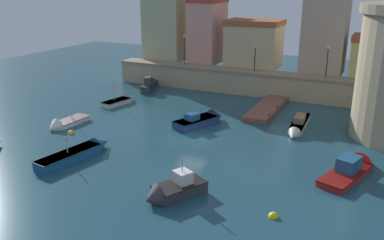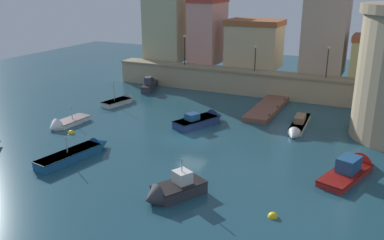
# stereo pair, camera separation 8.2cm
# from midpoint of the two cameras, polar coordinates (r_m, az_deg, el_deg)

# --- Properties ---
(ground_plane) EXTENTS (96.30, 96.30, 0.00)m
(ground_plane) POSITION_cam_midpoint_polar(r_m,az_deg,el_deg) (37.49, -0.03, -2.52)
(ground_plane) COLOR #1E4756
(quay_wall) EXTENTS (36.84, 2.69, 2.97)m
(quay_wall) POSITION_cam_midpoint_polar(r_m,az_deg,el_deg) (52.48, 8.16, 5.13)
(quay_wall) COLOR tan
(quay_wall) RESTS_ON ground
(old_town_backdrop) EXTENTS (33.04, 5.94, 9.61)m
(old_town_backdrop) POSITION_cam_midpoint_polar(r_m,az_deg,el_deg) (55.58, 7.87, 11.46)
(old_town_backdrop) COLOR #B2AF85
(old_town_backdrop) RESTS_ON ground
(pier_dock) EXTENTS (2.52, 9.73, 0.70)m
(pier_dock) POSITION_cam_midpoint_polar(r_m,az_deg,el_deg) (46.14, 10.31, 1.58)
(pier_dock) COLOR brown
(pier_dock) RESTS_ON ground
(quay_lamp_0) EXTENTS (0.32, 0.32, 3.88)m
(quay_lamp_0) POSITION_cam_midpoint_polar(r_m,az_deg,el_deg) (55.13, -0.97, 10.19)
(quay_lamp_0) COLOR black
(quay_lamp_0) RESTS_ON quay_wall
(quay_lamp_1) EXTENTS (0.32, 0.32, 3.12)m
(quay_lamp_1) POSITION_cam_midpoint_polar(r_m,az_deg,el_deg) (51.68, 8.72, 8.94)
(quay_lamp_1) COLOR black
(quay_lamp_1) RESTS_ON quay_wall
(quay_lamp_2) EXTENTS (0.32, 0.32, 3.57)m
(quay_lamp_2) POSITION_cam_midpoint_polar(r_m,az_deg,el_deg) (49.88, 18.16, 8.20)
(quay_lamp_2) COLOR black
(quay_lamp_2) RESTS_ON quay_wall
(moored_boat_0) EXTENTS (1.54, 7.39, 1.46)m
(moored_boat_0) POSITION_cam_midpoint_polar(r_m,az_deg,el_deg) (40.97, 14.38, -0.76)
(moored_boat_0) COLOR silver
(moored_boat_0) RESTS_ON ground
(moored_boat_1) EXTENTS (3.94, 6.05, 1.87)m
(moored_boat_1) POSITION_cam_midpoint_polar(r_m,az_deg,el_deg) (41.06, 1.56, 0.03)
(moored_boat_1) COLOR navy
(moored_boat_1) RESTS_ON ground
(moored_boat_2) EXTENTS (3.03, 6.14, 1.97)m
(moored_boat_2) POSITION_cam_midpoint_polar(r_m,az_deg,el_deg) (55.28, -5.63, 4.89)
(moored_boat_2) COLOR #333338
(moored_boat_2) RESTS_ON ground
(moored_boat_3) EXTENTS (2.68, 7.05, 2.42)m
(moored_boat_3) POSITION_cam_midpoint_polar(r_m,az_deg,el_deg) (34.75, -15.13, -4.26)
(moored_boat_3) COLOR #195689
(moored_boat_3) RESTS_ON ground
(moored_boat_4) EXTENTS (2.40, 4.76, 3.30)m
(moored_boat_4) POSITION_cam_midpoint_polar(r_m,az_deg,el_deg) (48.99, -9.51, 2.64)
(moored_boat_4) COLOR silver
(moored_boat_4) RESTS_ON ground
(moored_boat_5) EXTENTS (3.57, 4.64, 3.01)m
(moored_boat_5) POSITION_cam_midpoint_polar(r_m,az_deg,el_deg) (27.45, -2.73, -9.60)
(moored_boat_5) COLOR #333338
(moored_boat_5) RESTS_ON ground
(moored_boat_7) EXTENTS (3.83, 6.99, 2.15)m
(moored_boat_7) POSITION_cam_midpoint_polar(r_m,az_deg,el_deg) (33.09, 21.26, -6.09)
(moored_boat_7) COLOR red
(moored_boat_7) RESTS_ON ground
(moored_boat_8) EXTENTS (1.98, 4.83, 2.35)m
(moored_boat_8) POSITION_cam_midpoint_polar(r_m,az_deg,el_deg) (42.36, -17.06, -0.50)
(moored_boat_8) COLOR white
(moored_boat_8) RESTS_ON ground
(mooring_buoy_0) EXTENTS (0.60, 0.60, 0.60)m
(mooring_buoy_0) POSITION_cam_midpoint_polar(r_m,az_deg,el_deg) (26.08, 11.09, -12.89)
(mooring_buoy_0) COLOR yellow
(mooring_buoy_0) RESTS_ON ground
(mooring_buoy_1) EXTENTS (0.60, 0.60, 0.60)m
(mooring_buoy_1) POSITION_cam_midpoint_polar(r_m,az_deg,el_deg) (40.31, -16.15, -1.75)
(mooring_buoy_1) COLOR yellow
(mooring_buoy_1) RESTS_ON ground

